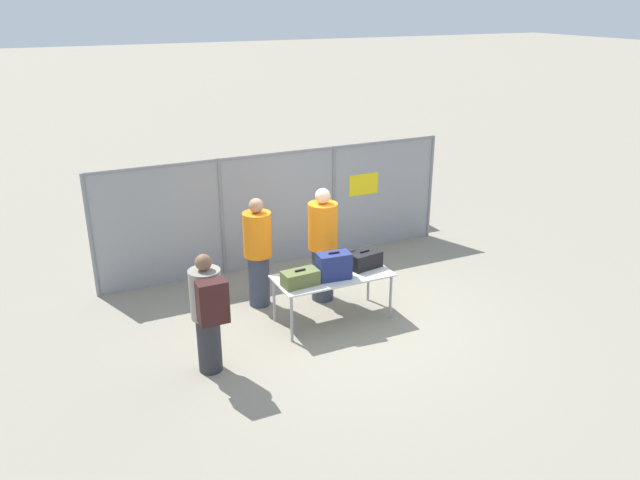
# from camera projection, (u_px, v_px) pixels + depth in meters

# --- Properties ---
(ground_plane) EXTENTS (120.00, 120.00, 0.00)m
(ground_plane) POSITION_uv_depth(u_px,v_px,m) (337.00, 315.00, 9.45)
(ground_plane) COLOR gray
(fence_section) EXTENTS (6.42, 0.07, 2.04)m
(fence_section) POSITION_uv_depth(u_px,v_px,m) (281.00, 206.00, 10.95)
(fence_section) COLOR gray
(fence_section) RESTS_ON ground_plane
(inspection_table) EXTENTS (1.71, 0.79, 0.73)m
(inspection_table) POSITION_uv_depth(u_px,v_px,m) (333.00, 278.00, 9.09)
(inspection_table) COLOR silver
(inspection_table) RESTS_ON ground_plane
(suitcase_olive) EXTENTS (0.53, 0.29, 0.24)m
(suitcase_olive) POSITION_uv_depth(u_px,v_px,m) (300.00, 278.00, 8.71)
(suitcase_olive) COLOR #566033
(suitcase_olive) RESTS_ON inspection_table
(suitcase_navy) EXTENTS (0.49, 0.30, 0.41)m
(suitcase_navy) POSITION_uv_depth(u_px,v_px,m) (334.00, 266.00, 8.90)
(suitcase_navy) COLOR navy
(suitcase_navy) RESTS_ON inspection_table
(suitcase_black) EXTENTS (0.52, 0.37, 0.27)m
(suitcase_black) POSITION_uv_depth(u_px,v_px,m) (364.00, 260.00, 9.29)
(suitcase_black) COLOR black
(suitcase_black) RESTS_ON inspection_table
(traveler_hooded) EXTENTS (0.40, 0.62, 1.62)m
(traveler_hooded) POSITION_uv_depth(u_px,v_px,m) (208.00, 310.00, 7.71)
(traveler_hooded) COLOR #2D2D33
(traveler_hooded) RESTS_ON ground_plane
(security_worker_near) EXTENTS (0.45, 0.45, 1.83)m
(security_worker_near) POSITION_uv_depth(u_px,v_px,m) (323.00, 243.00, 9.64)
(security_worker_near) COLOR #383D4C
(security_worker_near) RESTS_ON ground_plane
(security_worker_far) EXTENTS (0.43, 0.43, 1.74)m
(security_worker_far) POSITION_uv_depth(u_px,v_px,m) (258.00, 251.00, 9.47)
(security_worker_far) COLOR #383D4C
(security_worker_far) RESTS_ON ground_plane
(utility_trailer) EXTENTS (4.44, 2.29, 0.68)m
(utility_trailer) POSITION_uv_depth(u_px,v_px,m) (333.00, 208.00, 12.92)
(utility_trailer) COLOR white
(utility_trailer) RESTS_ON ground_plane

